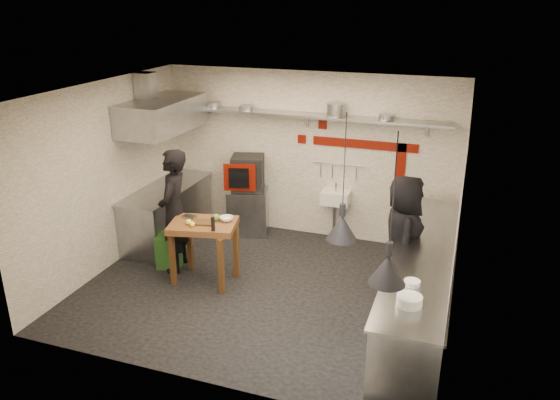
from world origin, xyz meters
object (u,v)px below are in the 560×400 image
(oven_stand, at_px, (248,210))
(chef_right, at_px, (403,237))
(combi_oven, at_px, (248,173))
(prep_table, at_px, (205,252))
(green_bin, at_px, (170,251))
(chef_left, at_px, (174,211))

(oven_stand, relative_size, chef_right, 0.46)
(combi_oven, bearing_deg, prep_table, -103.19)
(chef_right, bearing_deg, green_bin, 80.95)
(oven_stand, bearing_deg, combi_oven, 67.33)
(oven_stand, xyz_separation_m, chef_left, (-0.50, -1.63, 0.54))
(chef_left, bearing_deg, prep_table, 57.66)
(oven_stand, distance_m, chef_right, 3.12)
(green_bin, xyz_separation_m, prep_table, (0.73, -0.25, 0.21))
(combi_oven, bearing_deg, oven_stand, -112.67)
(green_bin, distance_m, chef_left, 0.70)
(oven_stand, relative_size, combi_oven, 1.38)
(green_bin, height_order, prep_table, prep_table)
(oven_stand, height_order, chef_right, chef_right)
(oven_stand, height_order, combi_oven, combi_oven)
(combi_oven, relative_size, chef_left, 0.31)
(chef_right, bearing_deg, chef_left, 81.79)
(combi_oven, bearing_deg, green_bin, -127.61)
(prep_table, distance_m, chef_right, 2.80)
(prep_table, bearing_deg, combi_oven, 79.92)
(combi_oven, xyz_separation_m, prep_table, (0.08, -1.86, -0.63))
(oven_stand, xyz_separation_m, combi_oven, (0.00, 0.01, 0.69))
(combi_oven, height_order, chef_right, chef_right)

